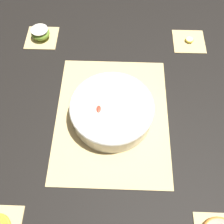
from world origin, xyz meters
The scene contains 7 objects.
ground_plane centered at (0.00, 0.00, 0.00)m, with size 6.00×6.00×0.00m, color black.
bamboo_mat_center centered at (0.00, 0.00, 0.00)m, with size 0.46×0.36×0.01m.
coaster_mat_near_right centered at (0.34, -0.29, 0.00)m, with size 0.12×0.12×0.01m.
coaster_mat_far_right centered at (0.34, 0.29, 0.00)m, with size 0.12×0.12×0.01m.
fruit_salad_bowl centered at (0.00, 0.00, 0.04)m, with size 0.26×0.26×0.07m.
apple_half centered at (0.34, 0.29, 0.03)m, with size 0.07×0.07×0.04m.
banana_coin_single centered at (0.34, -0.29, 0.01)m, with size 0.03×0.03×0.01m.
Camera 1 is at (-0.41, -0.01, 0.74)m, focal length 42.00 mm.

